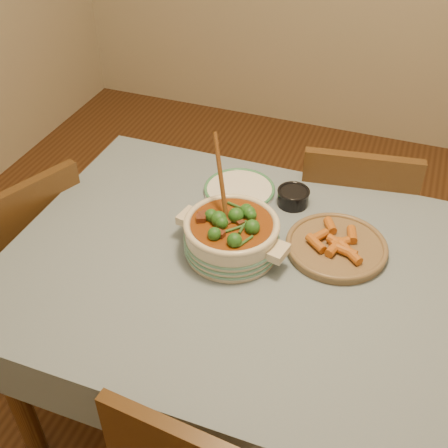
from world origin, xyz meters
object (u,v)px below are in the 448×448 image
condiment_bowl (293,196)px  chair_left (31,252)px  chair_far (350,223)px  fried_plate (337,245)px  stew_casserole (231,233)px  white_plate (239,190)px  dining_table (281,295)px

condiment_bowl → chair_left: bearing=-163.2°
chair_far → fried_plate: bearing=82.3°
condiment_bowl → chair_far: size_ratio=0.15×
stew_casserole → chair_left: bearing=178.6°
chair_far → chair_left: size_ratio=1.04×
chair_left → white_plate: bearing=132.9°
fried_plate → condiment_bowl: bearing=135.4°
white_plate → chair_left: chair_left is taller
stew_casserole → chair_far: size_ratio=0.42×
chair_far → chair_left: chair_far is taller
dining_table → condiment_bowl: size_ratio=12.42×
stew_casserole → chair_left: stew_casserole is taller
white_plate → chair_left: size_ratio=0.34×
stew_casserole → chair_far: (0.30, 0.60, -0.33)m
fried_plate → chair_far: (-0.01, 0.48, -0.28)m
white_plate → fried_plate: bearing=-25.9°
condiment_bowl → chair_far: bearing=58.4°
white_plate → chair_far: (0.37, 0.29, -0.27)m
stew_casserole → white_plate: (-0.08, 0.30, -0.06)m
fried_plate → dining_table: bearing=-128.6°
dining_table → stew_casserole: 0.24m
white_plate → chair_left: bearing=-159.2°
condiment_bowl → fried_plate: 0.26m
condiment_bowl → chair_left: chair_left is taller
stew_casserole → chair_far: bearing=63.6°
chair_left → stew_casserole: bearing=110.7°
fried_plate → chair_left: bearing=-175.1°
dining_table → stew_casserole: bearing=167.6°
condiment_bowl → chair_left: (-0.93, -0.28, -0.31)m
white_plate → fried_plate: fried_plate is taller
dining_table → chair_far: 0.67m
white_plate → chair_left: (-0.74, -0.28, -0.29)m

